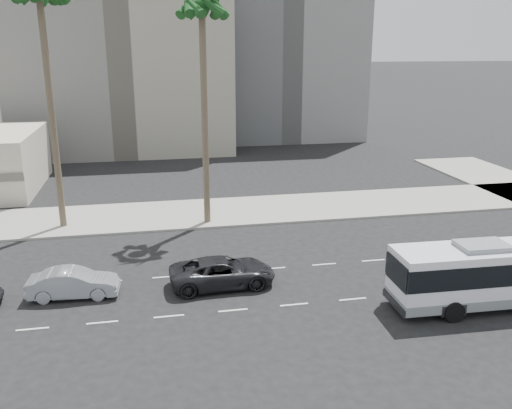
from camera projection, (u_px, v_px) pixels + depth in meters
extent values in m
plane|color=black|center=(353.00, 299.00, 26.77)|extent=(700.00, 700.00, 0.00)
cube|color=gray|center=(279.00, 208.00, 41.32)|extent=(120.00, 7.00, 0.15)
cube|color=slate|center=(124.00, 71.00, 64.26)|extent=(24.00, 18.00, 18.00)
cube|color=#5B5B5E|center=(274.00, 37.00, 73.44)|extent=(20.00, 20.00, 26.00)
cube|color=beige|center=(159.00, 22.00, 255.13)|extent=(42.00, 42.00, 44.00)
cube|color=#50545A|center=(301.00, 7.00, 275.71)|extent=(22.00, 22.00, 60.00)
cube|color=silver|center=(507.00, 271.00, 25.83)|extent=(11.26, 2.78, 2.51)
cube|color=black|center=(508.00, 264.00, 25.73)|extent=(11.32, 2.84, 1.06)
cube|color=slate|center=(504.00, 292.00, 26.15)|extent=(11.28, 2.82, 0.48)
cube|color=slate|center=(483.00, 246.00, 25.17)|extent=(2.36, 1.61, 0.29)
cylinder|color=black|center=(456.00, 313.00, 24.41)|extent=(0.96, 0.29, 0.96)
cylinder|color=black|center=(429.00, 290.00, 26.73)|extent=(0.96, 0.29, 0.96)
imported|color=black|center=(223.00, 272.00, 28.08)|extent=(2.75, 5.58, 1.52)
imported|color=gray|center=(73.00, 283.00, 26.87)|extent=(1.80, 4.48, 1.45)
cylinder|color=brown|center=(205.00, 122.00, 36.09)|extent=(0.39, 0.39, 14.20)
cylinder|color=brown|center=(52.00, 118.00, 35.10)|extent=(0.47, 0.47, 15.03)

